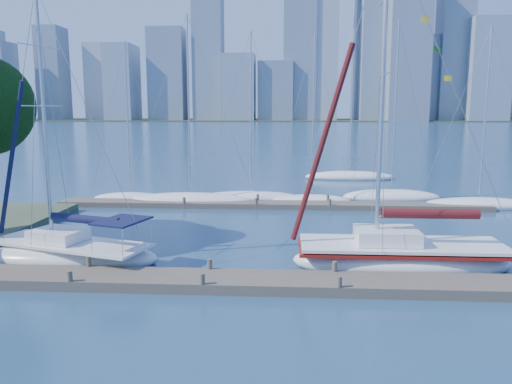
{
  "coord_description": "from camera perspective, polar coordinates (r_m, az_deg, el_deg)",
  "views": [
    {
      "loc": [
        3.07,
        -18.3,
        6.73
      ],
      "look_at": [
        1.68,
        4.0,
        3.05
      ],
      "focal_mm": 35.0,
      "sensor_mm": 36.0,
      "label": 1
    }
  ],
  "objects": [
    {
      "name": "sailboat_navy",
      "position": [
        23.72,
        -20.61,
        -5.3
      ],
      "size": [
        8.41,
        4.9,
        12.35
      ],
      "rotation": [
        0.0,
        0.0,
        -0.31
      ],
      "color": "white",
      "rests_on": "ground"
    },
    {
      "name": "near_dock",
      "position": [
        19.67,
        -5.7,
        -10.09
      ],
      "size": [
        26.0,
        2.0,
        0.4
      ],
      "primitive_type": "cube",
      "color": "#4E4539",
      "rests_on": "ground"
    },
    {
      "name": "bg_boat_1",
      "position": [
        36.57,
        -7.47,
        -0.9
      ],
      "size": [
        9.2,
        3.47,
        13.64
      ],
      "rotation": [
        0.0,
        0.0,
        0.12
      ],
      "color": "white",
      "rests_on": "ground"
    },
    {
      "name": "ground",
      "position": [
        19.74,
        -5.69,
        -10.64
      ],
      "size": [
        700.0,
        700.0,
        0.0
      ],
      "primitive_type": "plane",
      "color": "navy",
      "rests_on": "ground"
    },
    {
      "name": "bg_boat_3",
      "position": [
        36.68,
        6.38,
        -0.9
      ],
      "size": [
        5.98,
        2.97,
        12.28
      ],
      "rotation": [
        0.0,
        0.0,
        0.2
      ],
      "color": "white",
      "rests_on": "ground"
    },
    {
      "name": "bg_boat_0",
      "position": [
        38.41,
        -14.11,
        -0.66
      ],
      "size": [
        5.84,
        2.34,
        11.9
      ],
      "rotation": [
        0.0,
        0.0,
        0.07
      ],
      "color": "white",
      "rests_on": "ground"
    },
    {
      "name": "far_dock",
      "position": [
        34.94,
        1.75,
        -1.46
      ],
      "size": [
        30.0,
        1.8,
        0.36
      ],
      "primitive_type": "cube",
      "color": "#4E4539",
      "rests_on": "ground"
    },
    {
      "name": "sailboat_maroon",
      "position": [
        22.38,
        16.26,
        -5.69
      ],
      "size": [
        9.35,
        3.07,
        14.55
      ],
      "rotation": [
        0.0,
        0.0,
        0.0
      ],
      "color": "white",
      "rests_on": "ground"
    },
    {
      "name": "far_shore",
      "position": [
        338.38,
        3.08,
        8.2
      ],
      "size": [
        800.0,
        100.0,
        1.5
      ],
      "primitive_type": "cube",
      "color": "#38472D",
      "rests_on": "ground"
    },
    {
      "name": "skyline",
      "position": [
        310.47,
        7.53,
        14.75
      ],
      "size": [
        502.77,
        51.31,
        119.95
      ],
      "color": "gray",
      "rests_on": "ground"
    },
    {
      "name": "bg_boat_4",
      "position": [
        39.13,
        15.2,
        -0.46
      ],
      "size": [
        7.63,
        5.05,
        13.52
      ],
      "rotation": [
        0.0,
        0.0,
        0.4
      ],
      "color": "white",
      "rests_on": "ground"
    },
    {
      "name": "bg_boat_5",
      "position": [
        38.05,
        24.11,
        -1.28
      ],
      "size": [
        7.92,
        4.13,
        12.58
      ],
      "rotation": [
        0.0,
        0.0,
        -0.27
      ],
      "color": "white",
      "rests_on": "ground"
    },
    {
      "name": "bg_boat_7",
      "position": [
        50.0,
        10.66,
        1.78
      ],
      "size": [
        9.01,
        3.7,
        14.73
      ],
      "rotation": [
        0.0,
        0.0,
        -0.15
      ],
      "color": "white",
      "rests_on": "ground"
    },
    {
      "name": "bg_boat_2",
      "position": [
        37.61,
        -0.58,
        -0.59
      ],
      "size": [
        7.98,
        4.44,
        12.68
      ],
      "rotation": [
        0.0,
        0.0,
        -0.33
      ],
      "color": "white",
      "rests_on": "ground"
    }
  ]
}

